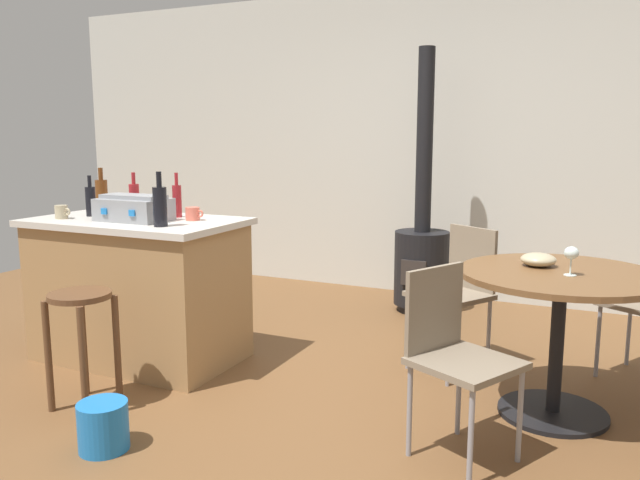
{
  "coord_description": "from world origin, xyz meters",
  "views": [
    {
      "loc": [
        1.37,
        -2.91,
        1.44
      ],
      "look_at": [
        -0.14,
        0.33,
        0.84
      ],
      "focal_mm": 35.68,
      "sensor_mm": 36.0,
      "label": 1
    }
  ],
  "objects_px": {
    "dining_table": "(559,306)",
    "folding_chair_left": "(454,348)",
    "serving_bowl": "(538,260)",
    "cup_2": "(116,209)",
    "folding_chair_far": "(458,286)",
    "toolbox": "(134,208)",
    "cup_0": "(62,212)",
    "bottle_1": "(91,200)",
    "wooden_stool": "(81,324)",
    "wood_stove": "(422,250)",
    "wine_glass": "(571,254)",
    "bottle_2": "(177,200)",
    "bottle_4": "(134,198)",
    "cup_1": "(193,214)",
    "bottle_0": "(160,205)",
    "kitchen_island": "(139,289)",
    "bottle_3": "(102,194)",
    "plastic_bucket": "(103,426)"
  },
  "relations": [
    {
      "from": "toolbox",
      "to": "bottle_0",
      "type": "bearing_deg",
      "value": -22.69
    },
    {
      "from": "folding_chair_left",
      "to": "bottle_0",
      "type": "xyz_separation_m",
      "value": [
        -1.76,
        0.2,
        0.53
      ]
    },
    {
      "from": "kitchen_island",
      "to": "bottle_1",
      "type": "distance_m",
      "value": 0.66
    },
    {
      "from": "bottle_2",
      "to": "cup_2",
      "type": "bearing_deg",
      "value": -165.44
    },
    {
      "from": "dining_table",
      "to": "cup_0",
      "type": "relative_size",
      "value": 8.76
    },
    {
      "from": "cup_2",
      "to": "serving_bowl",
      "type": "xyz_separation_m",
      "value": [
        2.61,
        0.24,
        -0.16
      ]
    },
    {
      "from": "dining_table",
      "to": "cup_1",
      "type": "distance_m",
      "value": 2.17
    },
    {
      "from": "cup_0",
      "to": "wood_stove",
      "type": "bearing_deg",
      "value": 49.24
    },
    {
      "from": "kitchen_island",
      "to": "dining_table",
      "type": "xyz_separation_m",
      "value": [
        2.51,
        0.22,
        0.12
      ]
    },
    {
      "from": "kitchen_island",
      "to": "cup_2",
      "type": "relative_size",
      "value": 10.67
    },
    {
      "from": "bottle_1",
      "to": "plastic_bucket",
      "type": "distance_m",
      "value": 1.7
    },
    {
      "from": "folding_chair_far",
      "to": "toolbox",
      "type": "relative_size",
      "value": 2.05
    },
    {
      "from": "dining_table",
      "to": "bottle_2",
      "type": "relative_size",
      "value": 3.52
    },
    {
      "from": "wooden_stool",
      "to": "plastic_bucket",
      "type": "relative_size",
      "value": 2.73
    },
    {
      "from": "bottle_1",
      "to": "cup_2",
      "type": "distance_m",
      "value": 0.17
    },
    {
      "from": "plastic_bucket",
      "to": "cup_0",
      "type": "bearing_deg",
      "value": 142.08
    },
    {
      "from": "wooden_stool",
      "to": "cup_2",
      "type": "height_order",
      "value": "cup_2"
    },
    {
      "from": "wine_glass",
      "to": "cup_2",
      "type": "bearing_deg",
      "value": -178.49
    },
    {
      "from": "kitchen_island",
      "to": "serving_bowl",
      "type": "relative_size",
      "value": 7.33
    },
    {
      "from": "bottle_1",
      "to": "cup_2",
      "type": "relative_size",
      "value": 2.13
    },
    {
      "from": "wooden_stool",
      "to": "bottle_0",
      "type": "relative_size",
      "value": 1.97
    },
    {
      "from": "wood_stove",
      "to": "serving_bowl",
      "type": "bearing_deg",
      "value": -55.45
    },
    {
      "from": "bottle_2",
      "to": "bottle_1",
      "type": "bearing_deg",
      "value": -160.1
    },
    {
      "from": "folding_chair_left",
      "to": "serving_bowl",
      "type": "distance_m",
      "value": 0.81
    },
    {
      "from": "cup_2",
      "to": "plastic_bucket",
      "type": "relative_size",
      "value": 0.54
    },
    {
      "from": "cup_2",
      "to": "cup_0",
      "type": "bearing_deg",
      "value": -127.17
    },
    {
      "from": "bottle_4",
      "to": "cup_1",
      "type": "height_order",
      "value": "bottle_4"
    },
    {
      "from": "serving_bowl",
      "to": "cup_2",
      "type": "bearing_deg",
      "value": -174.78
    },
    {
      "from": "cup_2",
      "to": "plastic_bucket",
      "type": "height_order",
      "value": "cup_2"
    },
    {
      "from": "wine_glass",
      "to": "bottle_0",
      "type": "bearing_deg",
      "value": -171.08
    },
    {
      "from": "bottle_1",
      "to": "wooden_stool",
      "type": "bearing_deg",
      "value": -50.09
    },
    {
      "from": "dining_table",
      "to": "bottle_0",
      "type": "relative_size",
      "value": 3.17
    },
    {
      "from": "wood_stove",
      "to": "wine_glass",
      "type": "relative_size",
      "value": 14.65
    },
    {
      "from": "toolbox",
      "to": "bottle_3",
      "type": "distance_m",
      "value": 0.64
    },
    {
      "from": "cup_0",
      "to": "bottle_1",
      "type": "bearing_deg",
      "value": 67.94
    },
    {
      "from": "bottle_2",
      "to": "plastic_bucket",
      "type": "height_order",
      "value": "bottle_2"
    },
    {
      "from": "bottle_0",
      "to": "bottle_2",
      "type": "relative_size",
      "value": 1.11
    },
    {
      "from": "wooden_stool",
      "to": "folding_chair_far",
      "type": "bearing_deg",
      "value": 39.89
    },
    {
      "from": "dining_table",
      "to": "folding_chair_left",
      "type": "xyz_separation_m",
      "value": [
        -0.39,
        -0.62,
        -0.08
      ]
    },
    {
      "from": "wood_stove",
      "to": "kitchen_island",
      "type": "bearing_deg",
      "value": -125.68
    },
    {
      "from": "bottle_1",
      "to": "bottle_4",
      "type": "distance_m",
      "value": 0.27
    },
    {
      "from": "folding_chair_left",
      "to": "wood_stove",
      "type": "distance_m",
      "value": 2.38
    },
    {
      "from": "folding_chair_far",
      "to": "wood_stove",
      "type": "xyz_separation_m",
      "value": [
        -0.56,
        1.19,
        -0.02
      ]
    },
    {
      "from": "dining_table",
      "to": "folding_chair_left",
      "type": "relative_size",
      "value": 1.18
    },
    {
      "from": "wine_glass",
      "to": "bottle_1",
      "type": "bearing_deg",
      "value": -176.81
    },
    {
      "from": "wine_glass",
      "to": "serving_bowl",
      "type": "relative_size",
      "value": 0.8
    },
    {
      "from": "cup_0",
      "to": "folding_chair_far",
      "type": "bearing_deg",
      "value": 20.15
    },
    {
      "from": "kitchen_island",
      "to": "serving_bowl",
      "type": "distance_m",
      "value": 2.43
    },
    {
      "from": "wooden_stool",
      "to": "folding_chair_far",
      "type": "distance_m",
      "value": 2.16
    },
    {
      "from": "toolbox",
      "to": "bottle_2",
      "type": "xyz_separation_m",
      "value": [
        0.14,
        0.25,
        0.03
      ]
    }
  ]
}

